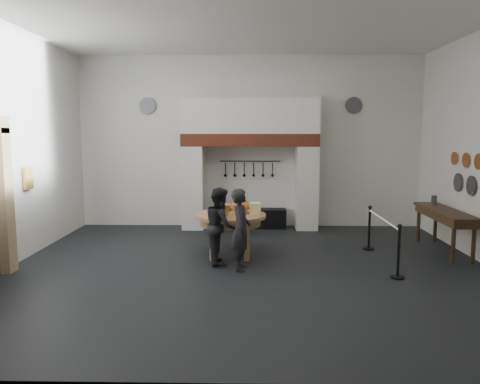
{
  "coord_description": "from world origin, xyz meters",
  "views": [
    {
      "loc": [
        0.01,
        -8.44,
        2.54
      ],
      "look_at": [
        -0.19,
        0.67,
        1.35
      ],
      "focal_mm": 35.0,
      "sensor_mm": 36.0,
      "label": 1
    }
  ],
  "objects_px": {
    "side_table": "(445,211)",
    "work_table": "(230,216)",
    "barrier_post_far": "(369,229)",
    "iron_range": "(250,218)",
    "visitor_near": "(241,230)",
    "visitor_far": "(220,226)",
    "barrier_post_near": "(398,253)"
  },
  "relations": [
    {
      "from": "side_table",
      "to": "work_table",
      "type": "bearing_deg",
      "value": -174.17
    },
    {
      "from": "barrier_post_far",
      "to": "iron_range",
      "type": "bearing_deg",
      "value": 139.11
    },
    {
      "from": "iron_range",
      "to": "visitor_near",
      "type": "bearing_deg",
      "value": -92.41
    },
    {
      "from": "iron_range",
      "to": "visitor_near",
      "type": "xyz_separation_m",
      "value": [
        -0.16,
        -3.78,
        0.5
      ]
    },
    {
      "from": "visitor_far",
      "to": "barrier_post_far",
      "type": "height_order",
      "value": "visitor_far"
    },
    {
      "from": "visitor_near",
      "to": "barrier_post_far",
      "type": "bearing_deg",
      "value": -59.73
    },
    {
      "from": "iron_range",
      "to": "side_table",
      "type": "bearing_deg",
      "value": -30.3
    },
    {
      "from": "iron_range",
      "to": "work_table",
      "type": "bearing_deg",
      "value": -97.76
    },
    {
      "from": "visitor_far",
      "to": "visitor_near",
      "type": "bearing_deg",
      "value": -145.9
    },
    {
      "from": "visitor_near",
      "to": "work_table",
      "type": "bearing_deg",
      "value": 14.64
    },
    {
      "from": "iron_range",
      "to": "work_table",
      "type": "distance_m",
      "value": 2.94
    },
    {
      "from": "side_table",
      "to": "iron_range",
      "type": "bearing_deg",
      "value": 149.7
    },
    {
      "from": "work_table",
      "to": "visitor_far",
      "type": "bearing_deg",
      "value": -107.81
    },
    {
      "from": "visitor_far",
      "to": "barrier_post_far",
      "type": "bearing_deg",
      "value": -80.78
    },
    {
      "from": "visitor_far",
      "to": "barrier_post_far",
      "type": "relative_size",
      "value": 1.64
    },
    {
      "from": "work_table",
      "to": "barrier_post_far",
      "type": "height_order",
      "value": "barrier_post_far"
    },
    {
      "from": "side_table",
      "to": "barrier_post_far",
      "type": "relative_size",
      "value": 2.44
    },
    {
      "from": "work_table",
      "to": "barrier_post_far",
      "type": "bearing_deg",
      "value": 11.8
    },
    {
      "from": "visitor_far",
      "to": "side_table",
      "type": "xyz_separation_m",
      "value": [
        4.66,
        0.99,
        0.13
      ]
    },
    {
      "from": "side_table",
      "to": "barrier_post_far",
      "type": "distance_m",
      "value": 1.59
    },
    {
      "from": "visitor_far",
      "to": "work_table",
      "type": "bearing_deg",
      "value": -28.71
    },
    {
      "from": "work_table",
      "to": "barrier_post_near",
      "type": "xyz_separation_m",
      "value": [
        2.97,
        -1.38,
        -0.39
      ]
    },
    {
      "from": "side_table",
      "to": "barrier_post_near",
      "type": "height_order",
      "value": "same"
    },
    {
      "from": "visitor_far",
      "to": "side_table",
      "type": "relative_size",
      "value": 0.67
    },
    {
      "from": "visitor_near",
      "to": "side_table",
      "type": "xyz_separation_m",
      "value": [
        4.26,
        1.39,
        0.12
      ]
    },
    {
      "from": "work_table",
      "to": "barrier_post_near",
      "type": "distance_m",
      "value": 3.3
    },
    {
      "from": "iron_range",
      "to": "work_table",
      "type": "relative_size",
      "value": 1.32
    },
    {
      "from": "work_table",
      "to": "side_table",
      "type": "relative_size",
      "value": 0.66
    },
    {
      "from": "visitor_far",
      "to": "barrier_post_near",
      "type": "xyz_separation_m",
      "value": [
        3.14,
        -0.85,
        -0.29
      ]
    },
    {
      "from": "visitor_far",
      "to": "side_table",
      "type": "distance_m",
      "value": 4.76
    },
    {
      "from": "barrier_post_near",
      "to": "barrier_post_far",
      "type": "relative_size",
      "value": 1.0
    },
    {
      "from": "barrier_post_near",
      "to": "barrier_post_far",
      "type": "xyz_separation_m",
      "value": [
        0.0,
        2.0,
        0.0
      ]
    }
  ]
}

